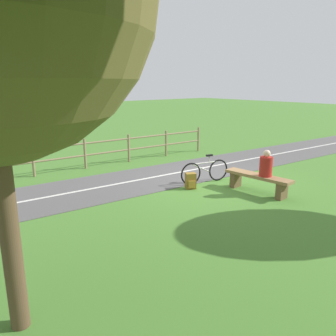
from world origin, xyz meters
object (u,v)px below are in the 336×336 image
Objects in this scene: bench at (258,180)px; bicycle at (205,171)px; backpack at (191,181)px; person_seated at (266,165)px.

bicycle is at bearing 11.63° from bench.
bicycle reaches higher than backpack.
bench is 2.72× the size of person_seated.
bench is 1.81m from backpack.
bicycle is at bearing 10.29° from person_seated.
bicycle reaches higher than bench.
backpack is (1.39, 1.15, -0.13)m from bench.
backpack is at bearing 35.52° from bench.
person_seated is at bearing 116.82° from bicycle.
person_seated is 1.87m from bicycle.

